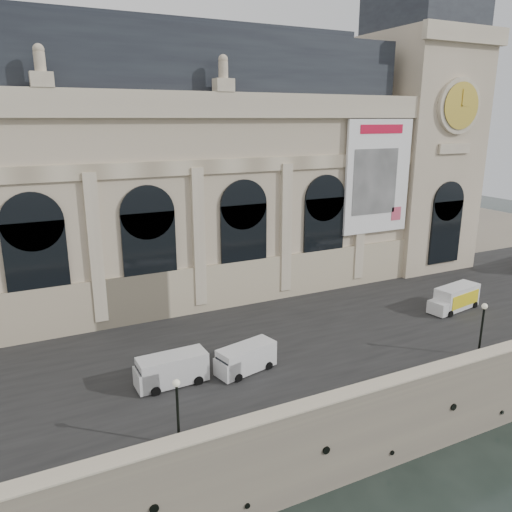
% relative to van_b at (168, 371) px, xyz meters
% --- Properties ---
extents(ground, '(260.00, 260.00, 0.00)m').
position_rel_van_b_xyz_m(ground, '(6.26, -9.04, -7.23)').
color(ground, black).
rests_on(ground, ground).
extents(quay, '(160.00, 70.00, 6.00)m').
position_rel_van_b_xyz_m(quay, '(6.26, 25.96, -4.23)').
color(quay, gray).
rests_on(quay, ground).
extents(street, '(160.00, 24.00, 0.06)m').
position_rel_van_b_xyz_m(street, '(6.26, 4.96, -1.20)').
color(street, '#2D2D2D').
rests_on(street, quay).
extents(parapet, '(160.00, 1.40, 1.21)m').
position_rel_van_b_xyz_m(parapet, '(6.26, -8.44, -0.61)').
color(parapet, gray).
rests_on(parapet, quay).
extents(museum, '(69.00, 18.70, 29.10)m').
position_rel_van_b_xyz_m(museum, '(0.29, 21.83, 12.50)').
color(museum, beige).
rests_on(museum, quay).
extents(clock_pavilion, '(13.00, 14.72, 36.70)m').
position_rel_van_b_xyz_m(clock_pavilion, '(40.26, 18.89, 16.19)').
color(clock_pavilion, beige).
rests_on(clock_pavilion, quay).
extents(van_b, '(5.44, 2.35, 2.40)m').
position_rel_van_b_xyz_m(van_b, '(0.00, 0.00, 0.00)').
color(van_b, silver).
rests_on(van_b, quay).
extents(van_c, '(5.30, 2.96, 2.23)m').
position_rel_van_b_xyz_m(van_c, '(5.91, -0.69, -0.09)').
color(van_c, silver).
rests_on(van_c, quay).
extents(box_truck, '(6.65, 3.14, 2.58)m').
position_rel_van_b_xyz_m(box_truck, '(31.51, 1.70, 0.07)').
color(box_truck, silver).
rests_on(box_truck, quay).
extents(lamp_left, '(0.46, 0.46, 4.55)m').
position_rel_van_b_xyz_m(lamp_left, '(-1.54, -7.30, 1.04)').
color(lamp_left, black).
rests_on(lamp_left, quay).
extents(lamp_right, '(0.49, 0.49, 4.78)m').
position_rel_van_b_xyz_m(lamp_right, '(25.05, -6.99, 1.15)').
color(lamp_right, black).
rests_on(lamp_right, quay).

